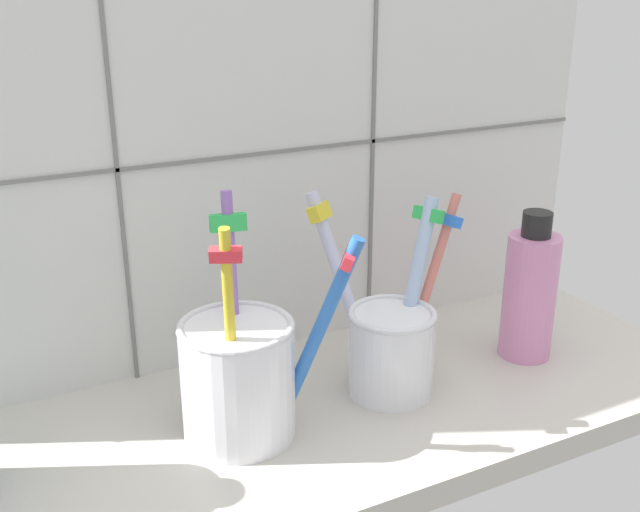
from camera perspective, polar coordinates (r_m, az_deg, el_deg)
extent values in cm
cube|color=#BCB7AD|center=(57.98, -0.11, -12.29)|extent=(64.00, 22.00, 2.00)
cube|color=silver|center=(60.37, -5.39, 11.04)|extent=(64.00, 2.00, 45.00)
cube|color=gray|center=(56.29, -15.22, 9.70)|extent=(0.30, 0.20, 45.00)
cube|color=gray|center=(64.08, 4.05, 11.65)|extent=(0.30, 0.20, 45.00)
cube|color=gray|center=(60.07, -4.88, 7.57)|extent=(64.00, 0.20, 0.30)
cylinder|color=white|center=(53.00, -6.03, -9.36)|extent=(7.81, 7.81, 8.26)
torus|color=silver|center=(51.05, -6.20, -5.35)|extent=(7.92, 7.92, 0.50)
cylinder|color=gold|center=(49.64, -6.66, -6.16)|extent=(1.83, 2.87, 15.83)
cube|color=#E5333F|center=(46.46, -7.04, 0.10)|extent=(2.19, 1.67, 0.91)
cylinder|color=#9165BE|center=(53.10, -6.49, -3.93)|extent=(1.42, 2.96, 16.42)
cube|color=green|center=(51.56, -6.87, 2.50)|extent=(2.61, 1.48, 1.25)
cylinder|color=blue|center=(51.94, -0.19, -5.83)|extent=(5.72, 4.25, 14.29)
cube|color=#E5333F|center=(49.49, 2.16, -0.17)|extent=(2.19, 2.62, 1.05)
cylinder|color=white|center=(58.29, 5.45, -7.33)|extent=(6.48, 6.48, 6.53)
torus|color=silver|center=(56.83, 5.56, -4.42)|extent=(6.66, 6.66, 0.50)
cylinder|color=silver|center=(58.06, 1.84, -2.51)|extent=(4.57, 5.89, 14.91)
cube|color=yellow|center=(56.92, -0.04, 3.29)|extent=(2.34, 2.17, 1.42)
cylinder|color=#ABC5ED|center=(58.58, 6.95, -2.67)|extent=(5.10, 2.89, 14.43)
cube|color=green|center=(57.79, 8.08, 3.09)|extent=(1.71, 2.57, 1.12)
cylinder|color=#DC7769|center=(59.28, 8.05, -2.40)|extent=(5.90, 1.74, 14.46)
cube|color=blue|center=(58.68, 9.55, 2.69)|extent=(1.39, 2.32, 1.06)
cylinder|color=pink|center=(65.42, 15.06, -2.79)|extent=(4.30, 4.30, 10.53)
cylinder|color=black|center=(63.24, 15.59, 2.42)|extent=(2.36, 2.36, 2.00)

